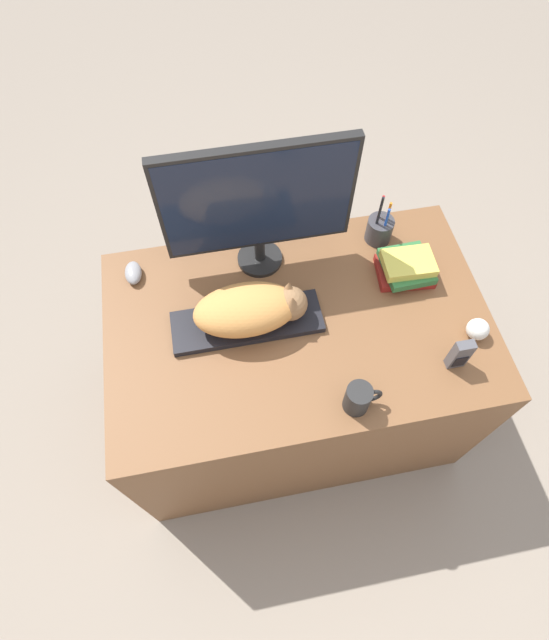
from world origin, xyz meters
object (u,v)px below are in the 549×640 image
(coffee_mug, at_px, (359,398))
(baseball, at_px, (478,329))
(computer_mouse, at_px, (133,273))
(phone, at_px, (460,355))
(pen_cup, at_px, (379,229))
(cat, at_px, (253,308))
(monitor, at_px, (258,203))
(book_stack, at_px, (406,267))
(keyboard, at_px, (247,322))

(coffee_mug, bearing_deg, baseball, 20.05)
(computer_mouse, xyz_separation_m, phone, (0.93, -0.51, 0.04))
(coffee_mug, height_order, pen_cup, pen_cup)
(cat, relative_size, phone, 2.86)
(pen_cup, height_order, baseball, pen_cup)
(pen_cup, distance_m, baseball, 0.47)
(monitor, height_order, pen_cup, monitor)
(monitor, height_order, book_stack, monitor)
(cat, distance_m, book_stack, 0.54)
(computer_mouse, height_order, pen_cup, pen_cup)
(keyboard, bearing_deg, coffee_mug, -50.68)
(monitor, xyz_separation_m, pen_cup, (0.42, 0.02, -0.23))
(cat, bearing_deg, coffee_mug, -53.00)
(cat, height_order, baseball, cat)
(coffee_mug, bearing_deg, keyboard, 129.32)
(monitor, height_order, baseball, monitor)
(monitor, relative_size, coffee_mug, 5.31)
(cat, distance_m, baseball, 0.69)
(monitor, bearing_deg, cat, -104.48)
(keyboard, distance_m, monitor, 0.37)
(coffee_mug, bearing_deg, monitor, 108.00)
(monitor, xyz_separation_m, book_stack, (0.46, -0.15, -0.24))
(cat, distance_m, monitor, 0.31)
(baseball, relative_size, book_stack, 0.35)
(computer_mouse, bearing_deg, pen_cup, 0.37)
(cat, height_order, book_stack, cat)
(computer_mouse, height_order, book_stack, book_stack)
(baseball, bearing_deg, pen_cup, 113.51)
(keyboard, relative_size, baseball, 6.88)
(keyboard, height_order, baseball, baseball)
(phone, bearing_deg, book_stack, 97.46)
(computer_mouse, distance_m, pen_cup, 0.85)
(computer_mouse, bearing_deg, coffee_mug, -43.55)
(keyboard, relative_size, computer_mouse, 5.16)
(coffee_mug, relative_size, baseball, 1.60)
(pen_cup, relative_size, phone, 1.71)
(pen_cup, bearing_deg, coffee_mug, -112.16)
(baseball, bearing_deg, phone, -140.14)
(baseball, relative_size, phone, 0.56)
(phone, bearing_deg, computer_mouse, 151.55)
(pen_cup, bearing_deg, computer_mouse, -179.63)
(keyboard, height_order, coffee_mug, coffee_mug)
(keyboard, bearing_deg, monitor, 70.84)
(monitor, distance_m, baseball, 0.77)
(coffee_mug, xyz_separation_m, phone, (0.33, 0.07, 0.01))
(baseball, bearing_deg, cat, 165.71)
(monitor, xyz_separation_m, phone, (0.51, -0.49, -0.22))
(keyboard, bearing_deg, cat, -0.00)
(cat, xyz_separation_m, computer_mouse, (-0.36, 0.25, -0.07))
(keyboard, distance_m, phone, 0.65)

